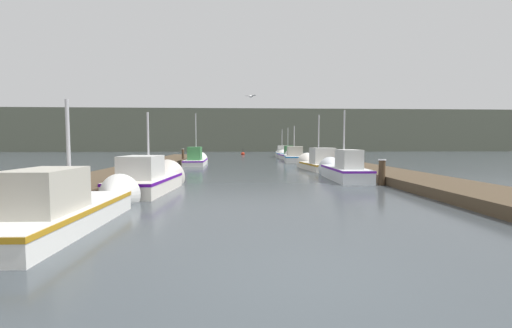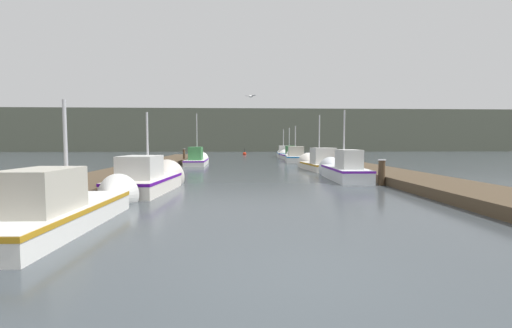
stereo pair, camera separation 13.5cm
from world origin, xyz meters
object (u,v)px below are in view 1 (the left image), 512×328
object	(u,v)px
mooring_piling_0	(189,155)
mooring_piling_1	(382,172)
fishing_boat_0	(76,206)
seagull_lead	(251,96)
fishing_boat_2	(342,170)
fishing_boat_7	(282,153)
fishing_boat_1	(151,179)
fishing_boat_6	(287,155)
mooring_piling_3	(340,161)
mooring_piling_2	(183,156)
fishing_boat_5	(294,157)
fishing_boat_3	(317,163)
fishing_boat_4	(197,159)
channel_buoy	(243,154)

from	to	relation	value
mooring_piling_0	mooring_piling_1	size ratio (longest dim) A/B	1.11
fishing_boat_0	seagull_lead	xyz separation A→B (m)	(4.40, 9.20, 3.72)
fishing_boat_0	fishing_boat_2	xyz separation A→B (m)	(9.01, 8.91, 0.06)
fishing_boat_7	fishing_boat_0	bearing A→B (deg)	-101.00
fishing_boat_1	fishing_boat_6	xyz separation A→B (m)	(8.74, 23.40, -0.06)
mooring_piling_0	mooring_piling_1	xyz separation A→B (m)	(10.80, -18.37, -0.06)
fishing_boat_6	mooring_piling_3	bearing A→B (deg)	-89.72
mooring_piling_2	fishing_boat_0	bearing A→B (deg)	-87.45
seagull_lead	mooring_piling_1	bearing A→B (deg)	2.97
fishing_boat_1	mooring_piling_1	distance (m)	9.63
fishing_boat_5	seagull_lead	size ratio (longest dim) A/B	11.48
mooring_piling_1	mooring_piling_3	distance (m)	6.40
fishing_boat_3	fishing_boat_4	world-z (taller)	fishing_boat_4
mooring_piling_1	seagull_lead	distance (m)	7.18
fishing_boat_3	fishing_boat_7	distance (m)	18.47
fishing_boat_3	mooring_piling_0	size ratio (longest dim) A/B	3.92
mooring_piling_1	mooring_piling_3	bearing A→B (deg)	88.81
fishing_boat_6	fishing_boat_2	bearing A→B (deg)	-93.49
seagull_lead	fishing_boat_6	bearing A→B (deg)	106.45
fishing_boat_1	fishing_boat_7	world-z (taller)	fishing_boat_7
seagull_lead	mooring_piling_3	bearing A→B (deg)	62.14
fishing_boat_7	seagull_lead	distance (m)	24.69
fishing_boat_7	mooring_piling_1	world-z (taller)	fishing_boat_7
fishing_boat_0	channel_buoy	bearing A→B (deg)	84.83
fishing_boat_1	seagull_lead	size ratio (longest dim) A/B	8.99
fishing_boat_1	fishing_boat_5	world-z (taller)	fishing_boat_5
fishing_boat_2	mooring_piling_2	xyz separation A→B (m)	(-9.99, 13.00, 0.16)
fishing_boat_2	mooring_piling_1	xyz separation A→B (m)	(0.94, -2.54, 0.09)
fishing_boat_3	mooring_piling_3	xyz separation A→B (m)	(1.01, -1.91, 0.23)
fishing_boat_3	fishing_boat_2	bearing A→B (deg)	-95.68
fishing_boat_2	fishing_boat_5	bearing A→B (deg)	91.45
fishing_boat_3	mooring_piling_0	world-z (taller)	fishing_boat_3
fishing_boat_5	mooring_piling_3	world-z (taller)	fishing_boat_5
mooring_piling_1	fishing_boat_6	bearing A→B (deg)	92.13
mooring_piling_0	channel_buoy	world-z (taller)	mooring_piling_0
fishing_boat_1	fishing_boat_7	bearing A→B (deg)	77.41
fishing_boat_1	seagull_lead	distance (m)	6.70
mooring_piling_2	mooring_piling_3	bearing A→B (deg)	-39.57
fishing_boat_4	seagull_lead	xyz separation A→B (m)	(3.99, -10.92, 3.72)
fishing_boat_3	fishing_boat_6	size ratio (longest dim) A/B	0.93
fishing_boat_3	fishing_boat_4	size ratio (longest dim) A/B	0.81
mooring_piling_0	fishing_boat_2	bearing A→B (deg)	-58.09
fishing_boat_6	mooring_piling_0	world-z (taller)	fishing_boat_6
fishing_boat_3	mooring_piling_3	distance (m)	2.18
fishing_boat_0	fishing_boat_1	xyz separation A→B (m)	(0.37, 5.33, 0.02)
mooring_piling_1	channel_buoy	bearing A→B (deg)	99.39
mooring_piling_3	seagull_lead	size ratio (longest dim) A/B	2.42
fishing_boat_2	fishing_boat_7	bearing A→B (deg)	91.28
fishing_boat_2	fishing_boat_0	bearing A→B (deg)	-133.78
fishing_boat_2	fishing_boat_3	xyz separation A→B (m)	(0.06, 5.77, -0.05)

